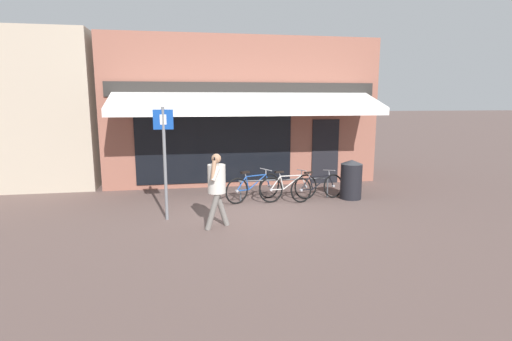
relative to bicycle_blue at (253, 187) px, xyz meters
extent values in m
plane|color=brown|center=(-0.23, -0.78, -0.38)|extent=(160.00, 160.00, 0.00)
cube|color=#8E5647|center=(0.10, 3.46, 1.96)|extent=(8.79, 3.00, 4.69)
cube|color=black|center=(-0.87, 1.95, 0.87)|extent=(4.83, 0.04, 2.20)
cube|color=black|center=(2.73, 1.95, 0.67)|extent=(0.90, 0.04, 2.10)
cube|color=#282623|center=(0.10, 1.94, 2.65)|extent=(8.35, 0.06, 0.44)
cube|color=white|center=(0.10, 1.15, 2.33)|extent=(7.91, 1.63, 0.50)
cube|color=white|center=(0.10, 0.35, 2.00)|extent=(7.91, 0.03, 0.20)
cube|color=tan|center=(-7.66, 3.96, 2.01)|extent=(6.33, 4.00, 4.79)
cylinder|color=#47494F|center=(0.90, 0.05, 0.17)|extent=(2.58, 0.04, 0.04)
cylinder|color=#47494F|center=(-0.35, 0.05, -0.11)|extent=(0.04, 0.04, 0.55)
cylinder|color=#47494F|center=(2.14, 0.05, -0.11)|extent=(0.04, 0.04, 0.55)
torus|color=black|center=(0.49, 0.24, -0.03)|extent=(0.66, 0.35, 0.71)
cylinder|color=#9E9EA3|center=(0.49, 0.24, -0.03)|extent=(0.09, 0.08, 0.07)
torus|color=black|center=(-0.48, -0.24, -0.03)|extent=(0.66, 0.35, 0.71)
cylinder|color=#9E9EA3|center=(-0.48, -0.24, -0.03)|extent=(0.09, 0.08, 0.07)
cylinder|color=#1E4793|center=(0.12, 0.06, 0.13)|extent=(0.56, 0.30, 0.38)
cylinder|color=#1E4793|center=(0.09, 0.04, 0.31)|extent=(0.62, 0.33, 0.05)
cylinder|color=#1E4793|center=(-0.18, -0.09, 0.14)|extent=(0.12, 0.08, 0.37)
cylinder|color=#1E4793|center=(-0.31, -0.15, -0.04)|extent=(0.36, 0.20, 0.05)
cylinder|color=#1E4793|center=(-0.35, -0.17, 0.15)|extent=(0.31, 0.17, 0.37)
cylinder|color=#1E4793|center=(0.44, 0.22, 0.14)|extent=(0.15, 0.10, 0.34)
cylinder|color=#9E9EA3|center=(-0.23, -0.11, 0.37)|extent=(0.06, 0.04, 0.11)
cube|color=black|center=(-0.24, -0.12, 0.44)|extent=(0.26, 0.20, 0.05)
cylinder|color=#9E9EA3|center=(0.39, 0.19, 0.37)|extent=(0.03, 0.03, 0.14)
cylinder|color=#9E9EA3|center=(0.39, 0.19, 0.44)|extent=(0.25, 0.48, 0.02)
torus|color=black|center=(1.47, -0.02, -0.04)|extent=(0.70, 0.24, 0.70)
cylinder|color=#9E9EA3|center=(1.47, -0.02, -0.04)|extent=(0.08, 0.08, 0.08)
torus|color=black|center=(0.44, -0.23, -0.04)|extent=(0.70, 0.24, 0.70)
cylinder|color=#9E9EA3|center=(0.44, -0.23, -0.04)|extent=(0.08, 0.08, 0.08)
cylinder|color=#BCB7B2|center=(1.08, -0.09, 0.12)|extent=(0.58, 0.18, 0.37)
cylinder|color=#BCB7B2|center=(1.03, -0.08, 0.30)|extent=(0.64, 0.16, 0.05)
cylinder|color=#BCB7B2|center=(0.76, -0.15, 0.13)|extent=(0.12, 0.06, 0.37)
cylinder|color=#BCB7B2|center=(0.62, -0.20, -0.04)|extent=(0.37, 0.10, 0.05)
cylinder|color=#BCB7B2|center=(0.58, -0.19, 0.14)|extent=(0.31, 0.13, 0.36)
cylinder|color=#BCB7B2|center=(1.41, -0.02, 0.13)|extent=(0.15, 0.04, 0.34)
cylinder|color=#9E9EA3|center=(0.70, -0.14, 0.36)|extent=(0.06, 0.03, 0.11)
cube|color=black|center=(0.68, -0.14, 0.43)|extent=(0.26, 0.15, 0.06)
cylinder|color=#9E9EA3|center=(1.35, -0.01, 0.36)|extent=(0.03, 0.04, 0.14)
cylinder|color=#9E9EA3|center=(1.35, 0.00, 0.43)|extent=(0.13, 0.51, 0.07)
torus|color=black|center=(2.28, -0.01, -0.05)|extent=(0.68, 0.33, 0.67)
cylinder|color=#9E9EA3|center=(2.28, -0.01, -0.05)|extent=(0.09, 0.09, 0.08)
torus|color=black|center=(1.24, -0.36, -0.05)|extent=(0.68, 0.33, 0.67)
cylinder|color=#9E9EA3|center=(1.24, -0.36, -0.05)|extent=(0.09, 0.09, 0.08)
cylinder|color=black|center=(1.88, -0.13, 0.10)|extent=(0.58, 0.26, 0.36)
cylinder|color=black|center=(1.84, -0.12, 0.27)|extent=(0.65, 0.24, 0.05)
cylinder|color=black|center=(1.56, -0.23, 0.11)|extent=(0.13, 0.06, 0.35)
cylinder|color=black|center=(1.42, -0.30, -0.06)|extent=(0.38, 0.15, 0.05)
cylinder|color=black|center=(1.38, -0.29, 0.11)|extent=(0.31, 0.18, 0.35)
cylinder|color=black|center=(2.22, -0.01, 0.11)|extent=(0.16, 0.03, 0.32)
cylinder|color=#9E9EA3|center=(1.50, -0.22, 0.33)|extent=(0.06, 0.03, 0.11)
cube|color=black|center=(1.48, -0.22, 0.40)|extent=(0.26, 0.18, 0.06)
cylinder|color=#9E9EA3|center=(2.15, 0.00, 0.33)|extent=(0.04, 0.05, 0.14)
cylinder|color=#9E9EA3|center=(2.15, 0.01, 0.40)|extent=(0.19, 0.50, 0.09)
cylinder|color=slate|center=(-1.27, -2.23, 0.00)|extent=(0.35, 0.14, 0.80)
cylinder|color=slate|center=(-1.06, -2.01, 0.00)|extent=(0.35, 0.14, 0.80)
cylinder|color=beige|center=(-1.16, -2.12, 0.69)|extent=(0.40, 0.40, 0.61)
sphere|color=#A87A5B|center=(-1.16, -2.12, 1.13)|extent=(0.20, 0.20, 0.20)
cylinder|color=beige|center=(-1.08, -1.90, 0.69)|extent=(0.30, 0.19, 0.55)
cylinder|color=beige|center=(-1.21, -2.35, 0.83)|extent=(0.24, 0.21, 0.28)
cylinder|color=#A87A5B|center=(-1.24, -2.34, 0.91)|extent=(0.17, 0.21, 0.42)
cube|color=black|center=(-1.21, -2.29, 1.11)|extent=(0.02, 0.07, 0.14)
cylinder|color=black|center=(2.72, -0.22, 0.11)|extent=(0.59, 0.59, 0.98)
cone|color=#33353A|center=(2.72, -0.22, 0.66)|extent=(0.60, 0.60, 0.12)
cylinder|color=slate|center=(-2.26, -1.32, 0.91)|extent=(0.07, 0.07, 2.58)
cube|color=#14429E|center=(-2.26, -1.33, 1.92)|extent=(0.44, 0.02, 0.44)
cube|color=white|center=(-2.26, -1.35, 1.92)|extent=(0.14, 0.01, 0.22)
camera|label=1|loc=(-1.82, -10.43, 2.36)|focal=28.00mm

